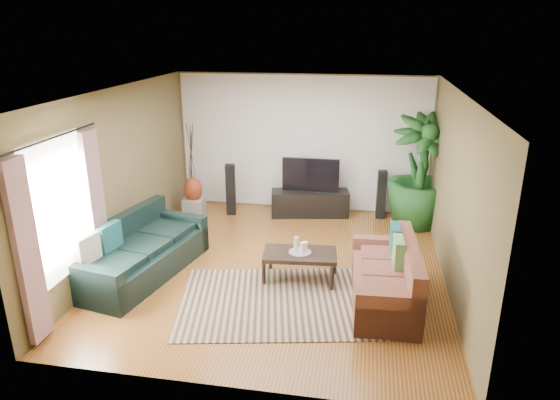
% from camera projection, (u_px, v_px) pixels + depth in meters
% --- Properties ---
extents(floor, '(5.50, 5.50, 0.00)m').
position_uv_depth(floor, '(278.00, 268.00, 7.75)').
color(floor, '#965C26').
rests_on(floor, ground).
extents(ceiling, '(5.50, 5.50, 0.00)m').
position_uv_depth(ceiling, '(277.00, 92.00, 6.86)').
color(ceiling, white).
rests_on(ceiling, ground).
extents(wall_back, '(5.00, 0.00, 5.00)m').
position_uv_depth(wall_back, '(302.00, 144.00, 9.86)').
color(wall_back, brown).
rests_on(wall_back, ground).
extents(wall_front, '(5.00, 0.00, 5.00)m').
position_uv_depth(wall_front, '(226.00, 271.00, 4.75)').
color(wall_front, brown).
rests_on(wall_front, ground).
extents(wall_left, '(0.00, 5.50, 5.50)m').
position_uv_depth(wall_left, '(119.00, 177.00, 7.71)').
color(wall_left, brown).
rests_on(wall_left, ground).
extents(wall_right, '(0.00, 5.50, 5.50)m').
position_uv_depth(wall_right, '(455.00, 195.00, 6.89)').
color(wall_right, brown).
rests_on(wall_right, ground).
extents(backwall_panel, '(4.90, 0.00, 4.90)m').
position_uv_depth(backwall_panel, '(302.00, 144.00, 9.85)').
color(backwall_panel, white).
rests_on(backwall_panel, ground).
extents(window_pane, '(0.00, 1.80, 1.80)m').
position_uv_depth(window_pane, '(59.00, 209.00, 6.21)').
color(window_pane, white).
rests_on(window_pane, ground).
extents(curtain_near, '(0.08, 0.35, 2.20)m').
position_uv_depth(curtain_near, '(27.00, 253.00, 5.59)').
color(curtain_near, gray).
rests_on(curtain_near, ground).
extents(curtain_far, '(0.08, 0.35, 2.20)m').
position_uv_depth(curtain_far, '(96.00, 208.00, 6.98)').
color(curtain_far, gray).
rests_on(curtain_far, ground).
extents(curtain_rod, '(0.03, 1.90, 0.03)m').
position_uv_depth(curtain_rod, '(52.00, 138.00, 5.90)').
color(curtain_rod, black).
rests_on(curtain_rod, ground).
extents(sofa_left, '(1.43, 2.44, 0.85)m').
position_uv_depth(sofa_left, '(141.00, 248.00, 7.44)').
color(sofa_left, black).
rests_on(sofa_left, floor).
extents(sofa_right, '(0.91, 1.85, 0.85)m').
position_uv_depth(sofa_right, '(385.00, 274.00, 6.66)').
color(sofa_right, brown).
rests_on(sofa_right, floor).
extents(area_rug, '(2.97, 2.36, 0.01)m').
position_uv_depth(area_rug, '(278.00, 301.00, 6.80)').
color(area_rug, '#A17D5E').
rests_on(area_rug, floor).
extents(coffee_table, '(1.11, 0.68, 0.43)m').
position_uv_depth(coffee_table, '(300.00, 266.00, 7.34)').
color(coffee_table, black).
rests_on(coffee_table, floor).
extents(candle_tray, '(0.33, 0.33, 0.01)m').
position_uv_depth(candle_tray, '(300.00, 252.00, 7.26)').
color(candle_tray, gray).
rests_on(candle_tray, coffee_table).
extents(candle_tall, '(0.07, 0.07, 0.21)m').
position_uv_depth(candle_tall, '(296.00, 244.00, 7.26)').
color(candle_tall, beige).
rests_on(candle_tall, candle_tray).
extents(candle_mid, '(0.07, 0.07, 0.16)m').
position_uv_depth(candle_mid, '(302.00, 248.00, 7.19)').
color(candle_mid, white).
rests_on(candle_mid, candle_tray).
extents(candle_short, '(0.07, 0.07, 0.14)m').
position_uv_depth(candle_short, '(305.00, 246.00, 7.28)').
color(candle_short, '#F1EACB').
rests_on(candle_short, candle_tray).
extents(tv_stand, '(1.56, 0.71, 0.50)m').
position_uv_depth(tv_stand, '(310.00, 203.00, 9.82)').
color(tv_stand, black).
rests_on(tv_stand, floor).
extents(television, '(1.10, 0.06, 0.65)m').
position_uv_depth(television, '(311.00, 175.00, 9.65)').
color(television, black).
rests_on(television, tv_stand).
extents(speaker_left, '(0.22, 0.23, 1.01)m').
position_uv_depth(speaker_left, '(231.00, 189.00, 9.83)').
color(speaker_left, black).
rests_on(speaker_left, floor).
extents(speaker_right, '(0.18, 0.20, 0.95)m').
position_uv_depth(speaker_right, '(381.00, 194.00, 9.64)').
color(speaker_right, black).
rests_on(speaker_right, floor).
extents(potted_plant, '(1.34, 1.34, 2.08)m').
position_uv_depth(potted_plant, '(421.00, 172.00, 9.09)').
color(potted_plant, '#18491B').
rests_on(potted_plant, floor).
extents(plant_pot, '(0.38, 0.38, 0.30)m').
position_uv_depth(plant_pot, '(416.00, 217.00, 9.38)').
color(plant_pot, black).
rests_on(plant_pot, floor).
extents(pedestal, '(0.43, 0.43, 0.39)m').
position_uv_depth(pedestal, '(194.00, 208.00, 9.74)').
color(pedestal, gray).
rests_on(pedestal, floor).
extents(vase, '(0.35, 0.35, 0.50)m').
position_uv_depth(vase, '(193.00, 190.00, 9.62)').
color(vase, maroon).
rests_on(vase, pedestal).
extents(side_table, '(0.50, 0.50, 0.50)m').
position_uv_depth(side_table, '(169.00, 231.00, 8.50)').
color(side_table, '#945930').
rests_on(side_table, floor).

